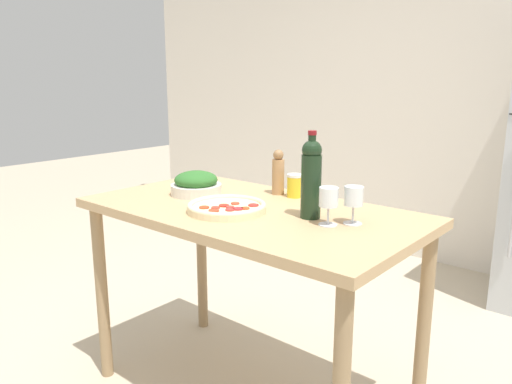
{
  "coord_description": "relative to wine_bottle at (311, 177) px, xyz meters",
  "views": [
    {
      "loc": [
        1.33,
        -1.52,
        1.43
      ],
      "look_at": [
        0.0,
        0.04,
        0.96
      ],
      "focal_mm": 35.0,
      "sensor_mm": 36.0,
      "label": 1
    }
  ],
  "objects": [
    {
      "name": "salad_bowl",
      "position": [
        -0.63,
        -0.02,
        -0.11
      ],
      "size": [
        0.24,
        0.24,
        0.11
      ],
      "color": "silver",
      "rests_on": "prep_counter"
    },
    {
      "name": "wine_glass_near",
      "position": [
        0.11,
        -0.04,
        -0.06
      ],
      "size": [
        0.07,
        0.07,
        0.14
      ],
      "color": "silver",
      "rests_on": "prep_counter"
    },
    {
      "name": "prep_counter",
      "position": [
        -0.28,
        -0.04,
        -0.27
      ],
      "size": [
        1.42,
        0.77,
        0.9
      ],
      "color": "tan",
      "rests_on": "ground_plane"
    },
    {
      "name": "salt_canister",
      "position": [
        -0.25,
        0.24,
        -0.11
      ],
      "size": [
        0.07,
        0.07,
        0.11
      ],
      "color": "yellow",
      "rests_on": "prep_counter"
    },
    {
      "name": "wine_bottle",
      "position": [
        0.0,
        0.0,
        0.0
      ],
      "size": [
        0.08,
        0.08,
        0.34
      ],
      "color": "black",
      "rests_on": "prep_counter"
    },
    {
      "name": "wine_glass_far",
      "position": [
        0.17,
        0.03,
        -0.06
      ],
      "size": [
        0.07,
        0.07,
        0.14
      ],
      "color": "silver",
      "rests_on": "prep_counter"
    },
    {
      "name": "pepper_mill",
      "position": [
        -0.34,
        0.24,
        -0.06
      ],
      "size": [
        0.06,
        0.06,
        0.21
      ],
      "color": "#AD7F51",
      "rests_on": "prep_counter"
    },
    {
      "name": "homemade_pizza",
      "position": [
        -0.31,
        -0.14,
        -0.14
      ],
      "size": [
        0.32,
        0.32,
        0.04
      ],
      "color": "beige",
      "rests_on": "prep_counter"
    },
    {
      "name": "wall_back",
      "position": [
        -0.28,
        2.24,
        0.24
      ],
      "size": [
        6.4,
        0.06,
        2.6
      ],
      "color": "silver",
      "rests_on": "ground_plane"
    }
  ]
}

